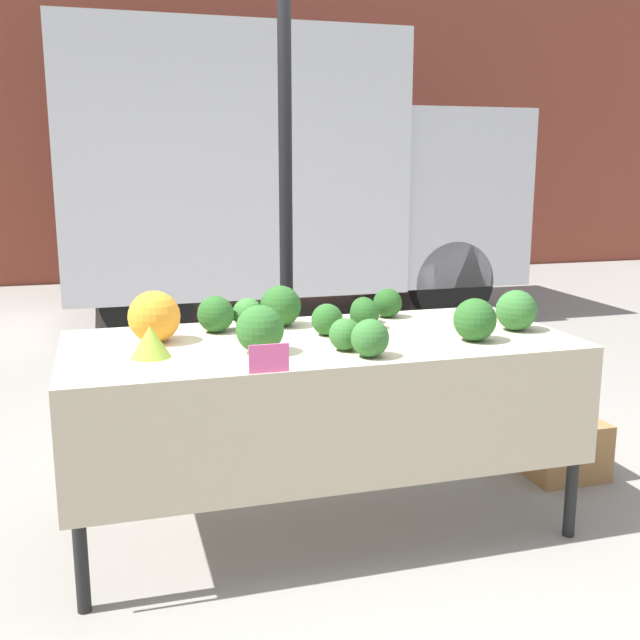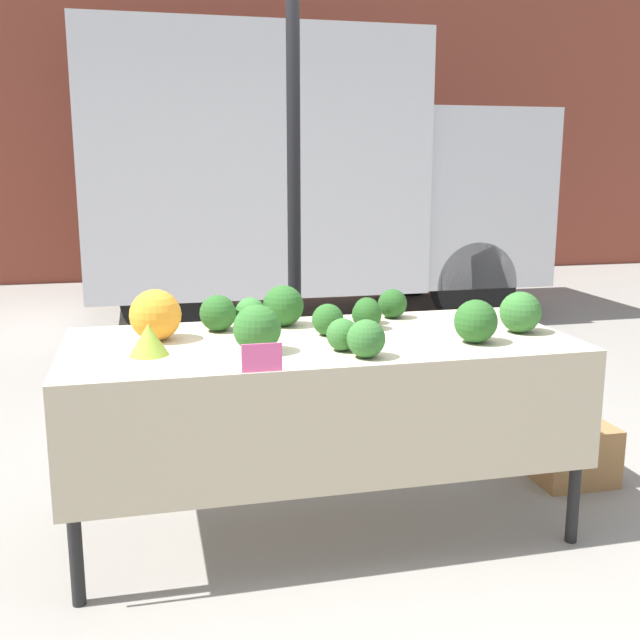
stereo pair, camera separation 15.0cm
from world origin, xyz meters
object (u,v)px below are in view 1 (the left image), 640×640
object	(u,v)px
orange_cauliflower	(154,317)
produce_crate	(564,448)
price_sign	(269,358)
parked_truck	(273,174)

from	to	relation	value
orange_cauliflower	produce_crate	xyz separation A→B (m)	(2.01, 0.02, -0.80)
orange_cauliflower	price_sign	distance (m)	0.68
parked_truck	orange_cauliflower	xyz separation A→B (m)	(-1.51, -4.47, -0.51)
parked_truck	price_sign	world-z (taller)	parked_truck
price_sign	orange_cauliflower	bearing A→B (deg)	121.25
orange_cauliflower	price_sign	xyz separation A→B (m)	(0.35, -0.58, -0.06)
parked_truck	produce_crate	world-z (taller)	parked_truck
orange_cauliflower	produce_crate	bearing A→B (deg)	0.60
price_sign	produce_crate	xyz separation A→B (m)	(1.66, 0.60, -0.75)
parked_truck	price_sign	distance (m)	5.22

